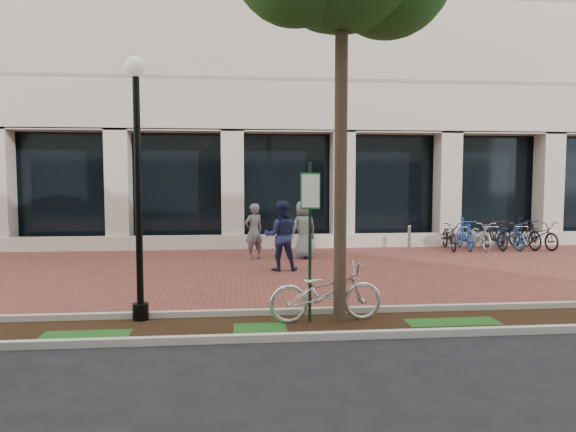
{
  "coord_description": "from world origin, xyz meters",
  "views": [
    {
      "loc": [
        -1.78,
        -13.68,
        2.48
      ],
      "look_at": [
        -0.55,
        -0.8,
        1.55
      ],
      "focal_mm": 32.0,
      "sensor_mm": 36.0,
      "label": 1
    }
  ],
  "objects": [
    {
      "name": "lamppost",
      "position": [
        -3.52,
        -4.6,
        2.58
      ],
      "size": [
        0.36,
        0.36,
        4.57
      ],
      "color": "black",
      "rests_on": "ground"
    },
    {
      "name": "curb_street_side",
      "position": [
        0.0,
        -6.0,
        0.06
      ],
      "size": [
        40.0,
        0.12,
        0.12
      ],
      "primitive_type": "cube",
      "color": "#B2B3A9",
      "rests_on": "ground"
    },
    {
      "name": "parking_sign",
      "position": [
        -0.57,
        -5.0,
        1.74
      ],
      "size": [
        0.34,
        0.07,
        2.78
      ],
      "rotation": [
        0.0,
        0.0,
        -0.04
      ],
      "color": "#153A1E",
      "rests_on": "ground"
    },
    {
      "name": "pedestrian_mid",
      "position": [
        -0.66,
        0.06,
        0.95
      ],
      "size": [
        0.93,
        0.74,
        1.9
      ],
      "primitive_type": "imported",
      "rotation": [
        0.0,
        0.0,
        3.12
      ],
      "color": "#1C2046",
      "rests_on": "ground"
    },
    {
      "name": "pedestrian_right",
      "position": [
        0.23,
        2.09,
        0.91
      ],
      "size": [
        1.06,
        0.92,
        1.83
      ],
      "primitive_type": "imported",
      "rotation": [
        0.0,
        0.0,
        3.61
      ],
      "color": "slate",
      "rests_on": "ground"
    },
    {
      "name": "planting_strip",
      "position": [
        0.0,
        -5.25,
        0.01
      ],
      "size": [
        40.0,
        1.5,
        0.01
      ],
      "primitive_type": "cube",
      "color": "black",
      "rests_on": "ground"
    },
    {
      "name": "near_office_building",
      "position": [
        0.0,
        10.47,
        10.05
      ],
      "size": [
        40.0,
        12.12,
        16.0
      ],
      "color": "#BEB2A2",
      "rests_on": "ground"
    },
    {
      "name": "locked_bicycle",
      "position": [
        -0.28,
        -4.98,
        0.52
      ],
      "size": [
        2.04,
        0.85,
        1.05
      ],
      "primitive_type": "imported",
      "rotation": [
        0.0,
        0.0,
        1.65
      ],
      "color": "silver",
      "rests_on": "ground"
    },
    {
      "name": "pedestrian_left",
      "position": [
        -1.33,
        2.11,
        0.87
      ],
      "size": [
        0.75,
        0.67,
        1.73
      ],
      "primitive_type": "imported",
      "rotation": [
        0.0,
        0.0,
        3.65
      ],
      "color": "#5D5C61",
      "rests_on": "ground"
    },
    {
      "name": "bollard",
      "position": [
        4.13,
        3.62,
        0.45
      ],
      "size": [
        0.12,
        0.12,
        0.88
      ],
      "color": "#B0B0B5",
      "rests_on": "ground"
    },
    {
      "name": "curb_plaza_side",
      "position": [
        0.0,
        -4.5,
        0.06
      ],
      "size": [
        40.0,
        0.12,
        0.12
      ],
      "primitive_type": "cube",
      "color": "#B2B3A9",
      "rests_on": "ground"
    },
    {
      "name": "brick_plaza",
      "position": [
        0.0,
        0.0,
        0.01
      ],
      "size": [
        40.0,
        9.0,
        0.01
      ],
      "primitive_type": "cube",
      "color": "brown",
      "rests_on": "ground"
    },
    {
      "name": "bike_rack_cluster",
      "position": [
        7.21,
        3.53,
        0.52
      ],
      "size": [
        4.25,
        1.98,
        1.1
      ],
      "rotation": [
        0.0,
        0.0,
        -0.06
      ],
      "color": "black",
      "rests_on": "ground"
    },
    {
      "name": "ground",
      "position": [
        0.0,
        0.0,
        0.0
      ],
      "size": [
        120.0,
        120.0,
        0.0
      ],
      "primitive_type": "plane",
      "color": "black",
      "rests_on": "ground"
    }
  ]
}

